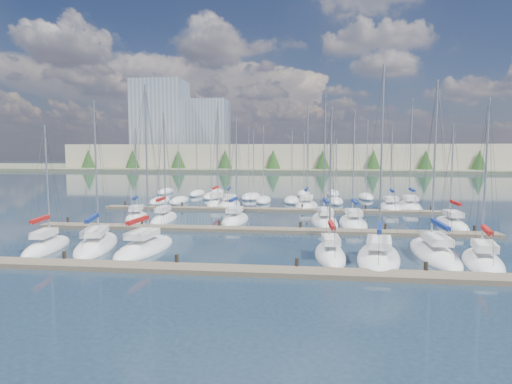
# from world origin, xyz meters

# --- Properties ---
(ground) EXTENTS (400.00, 400.00, 0.00)m
(ground) POSITION_xyz_m (0.00, 60.00, 0.00)
(ground) COLOR #213343
(ground) RESTS_ON ground
(dock_near) EXTENTS (44.00, 1.93, 1.10)m
(dock_near) POSITION_xyz_m (0.00, 2.01, 0.15)
(dock_near) COLOR #6B5E4C
(dock_near) RESTS_ON ground
(dock_mid) EXTENTS (44.00, 1.93, 1.10)m
(dock_mid) POSITION_xyz_m (0.00, 16.01, 0.15)
(dock_mid) COLOR #6B5E4C
(dock_mid) RESTS_ON ground
(dock_far) EXTENTS (44.00, 1.93, 1.10)m
(dock_far) POSITION_xyz_m (0.00, 30.01, 0.15)
(dock_far) COLOR #6B5E4C
(dock_far) RESTS_ON ground
(sailboat_n) EXTENTS (2.60, 8.38, 15.00)m
(sailboat_n) POSITION_xyz_m (-8.24, 35.70, 0.20)
(sailboat_n) COLOR white
(sailboat_n) RESTS_ON ground
(sailboat_d) EXTENTS (2.47, 7.02, 11.65)m
(sailboat_d) POSITION_xyz_m (6.32, 6.81, 0.19)
(sailboat_d) COLOR white
(sailboat_d) RESTS_ON ground
(sailboat_b) EXTENTS (5.00, 9.47, 12.44)m
(sailboat_b) POSITION_xyz_m (-12.22, 7.87, 0.17)
(sailboat_b) COLOR white
(sailboat_b) RESTS_ON ground
(sailboat_j) EXTENTS (2.98, 7.30, 12.24)m
(sailboat_j) POSITION_xyz_m (-3.17, 21.37, 0.18)
(sailboat_j) COLOR white
(sailboat_j) RESTS_ON ground
(sailboat_i) EXTENTS (2.62, 7.78, 12.71)m
(sailboat_i) POSITION_xyz_m (-11.10, 20.98, 0.20)
(sailboat_i) COLOR white
(sailboat_i) RESTS_ON ground
(sailboat_q) EXTENTS (3.66, 8.70, 12.29)m
(sailboat_q) POSITION_xyz_m (15.68, 33.96, 0.17)
(sailboat_q) COLOR white
(sailboat_q) RESTS_ON ground
(sailboat_o) EXTENTS (3.75, 8.44, 15.23)m
(sailboat_o) POSITION_xyz_m (-6.14, 34.15, 0.19)
(sailboat_o) COLOR white
(sailboat_o) RESTS_ON ground
(sailboat_p) EXTENTS (3.51, 9.02, 14.84)m
(sailboat_p) POSITION_xyz_m (4.56, 34.57, 0.18)
(sailboat_p) COLOR white
(sailboat_p) RESTS_ON ground
(sailboat_m) EXTENTS (2.60, 7.96, 11.21)m
(sailboat_m) POSITION_xyz_m (19.37, 21.22, 0.18)
(sailboat_m) COLOR white
(sailboat_m) RESTS_ON ground
(sailboat_e) EXTENTS (4.44, 9.60, 14.51)m
(sailboat_e) POSITION_xyz_m (9.72, 6.48, 0.18)
(sailboat_e) COLOR white
(sailboat_e) RESTS_ON ground
(sailboat_c) EXTENTS (3.74, 8.36, 13.55)m
(sailboat_c) POSITION_xyz_m (-7.94, 7.31, 0.18)
(sailboat_c) COLOR white
(sailboat_c) RESTS_ON ground
(sailboat_r) EXTENTS (3.47, 9.81, 15.51)m
(sailboat_r) POSITION_xyz_m (18.52, 35.57, 0.19)
(sailboat_r) COLOR white
(sailboat_r) RESTS_ON ground
(sailboat_k) EXTENTS (3.28, 9.94, 14.66)m
(sailboat_k) POSITION_xyz_m (6.48, 21.71, 0.19)
(sailboat_k) COLOR white
(sailboat_k) RESTS_ON ground
(sailboat_a) EXTENTS (3.13, 7.30, 10.46)m
(sailboat_a) POSITION_xyz_m (-15.70, 6.60, 0.18)
(sailboat_a) COLOR white
(sailboat_a) RESTS_ON ground
(sailboat_g) EXTENTS (3.83, 7.43, 12.07)m
(sailboat_g) POSITION_xyz_m (16.58, 6.03, 0.19)
(sailboat_g) COLOR white
(sailboat_g) RESTS_ON ground
(sailboat_l) EXTENTS (2.95, 8.44, 12.70)m
(sailboat_l) POSITION_xyz_m (9.42, 20.96, 0.18)
(sailboat_l) COLOR white
(sailboat_l) RESTS_ON ground
(sailboat_f) EXTENTS (2.73, 9.67, 13.66)m
(sailboat_f) POSITION_xyz_m (14.00, 8.23, 0.18)
(sailboat_f) COLOR white
(sailboat_f) RESTS_ON ground
(sailboat_h) EXTENTS (3.88, 6.72, 11.02)m
(sailboat_h) POSITION_xyz_m (-14.39, 21.31, 0.18)
(sailboat_h) COLOR white
(sailboat_h) RESTS_ON ground
(distant_boats) EXTENTS (36.93, 20.75, 13.30)m
(distant_boats) POSITION_xyz_m (-4.34, 43.76, 0.29)
(distant_boats) COLOR #9EA0A5
(distant_boats) RESTS_ON ground
(shoreline) EXTENTS (400.00, 60.00, 38.00)m
(shoreline) POSITION_xyz_m (-13.29, 149.77, 7.44)
(shoreline) COLOR #666B51
(shoreline) RESTS_ON ground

